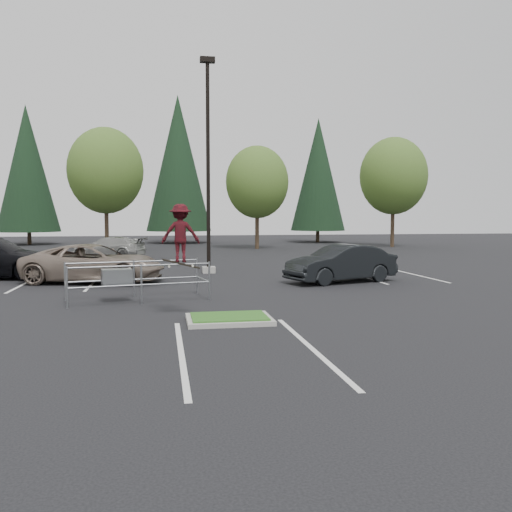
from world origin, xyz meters
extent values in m
plane|color=black|center=(0.00, 0.00, 0.00)|extent=(120.00, 120.00, 0.00)
cube|color=#A09D95|center=(0.00, 0.00, 0.06)|extent=(2.20, 1.60, 0.12)
cube|color=#2A6620|center=(0.00, 0.00, 0.13)|extent=(1.95, 1.35, 0.05)
cube|color=silver|center=(-4.50, 9.00, 0.00)|extent=(0.12, 5.20, 0.01)
cube|color=silver|center=(-7.20, 9.00, 0.00)|extent=(0.12, 5.20, 0.01)
cube|color=silver|center=(4.50, 9.00, 0.00)|extent=(0.12, 5.20, 0.01)
cube|color=silver|center=(7.20, 9.00, 0.00)|extent=(0.12, 5.20, 0.01)
cube|color=silver|center=(9.90, 9.00, 0.00)|extent=(0.12, 5.20, 0.01)
cube|color=silver|center=(-1.35, -3.00, 0.00)|extent=(0.12, 6.00, 0.01)
cube|color=silver|center=(1.35, -3.00, 0.00)|extent=(0.12, 6.00, 0.01)
cube|color=#A09D95|center=(0.50, 12.00, 0.15)|extent=(0.60, 0.60, 0.30)
cylinder|color=black|center=(0.50, 12.00, 5.00)|extent=(0.18, 0.18, 10.00)
cube|color=black|center=(0.50, 12.00, 10.00)|extent=(0.70, 0.35, 0.25)
cylinder|color=#38281C|center=(-6.00, 30.50, 1.75)|extent=(0.32, 0.32, 3.50)
ellipsoid|color=#405D22|center=(-6.00, 30.50, 6.26)|extent=(5.89, 5.89, 6.77)
sphere|color=#405D22|center=(-5.40, 30.20, 5.52)|extent=(3.68, 3.68, 3.68)
sphere|color=#405D22|center=(-6.50, 30.90, 5.70)|extent=(4.05, 4.05, 4.05)
cylinder|color=#38281C|center=(6.00, 29.80, 1.52)|extent=(0.32, 0.32, 3.04)
ellipsoid|color=#405D22|center=(6.00, 29.80, 5.44)|extent=(5.12, 5.12, 5.89)
sphere|color=#405D22|center=(6.60, 29.50, 4.80)|extent=(3.20, 3.20, 3.20)
sphere|color=#405D22|center=(5.50, 30.20, 4.96)|extent=(3.52, 3.52, 3.52)
cylinder|color=#38281C|center=(18.00, 30.30, 1.71)|extent=(0.32, 0.32, 3.42)
ellipsoid|color=#405D22|center=(18.00, 30.30, 6.12)|extent=(5.76, 5.76, 6.62)
sphere|color=#405D22|center=(18.60, 30.00, 5.40)|extent=(3.60, 3.60, 3.60)
sphere|color=#405D22|center=(17.50, 30.70, 5.58)|extent=(3.96, 3.96, 3.96)
cylinder|color=#38281C|center=(-14.00, 40.00, 0.60)|extent=(0.36, 0.36, 1.20)
cone|color=black|center=(-14.00, 40.00, 7.10)|extent=(5.72, 5.72, 11.80)
cylinder|color=#38281C|center=(0.00, 40.50, 0.60)|extent=(0.36, 0.36, 1.20)
cone|color=black|center=(0.00, 40.50, 7.85)|extent=(6.38, 6.38, 13.30)
cylinder|color=#38281C|center=(14.00, 39.50, 0.60)|extent=(0.36, 0.36, 1.20)
cone|color=black|center=(14.00, 39.50, 6.85)|extent=(5.50, 5.50, 11.30)
cylinder|color=gray|center=(-4.50, 2.81, 0.63)|extent=(0.07, 0.07, 1.26)
cylinder|color=gray|center=(-4.80, 4.32, 0.63)|extent=(0.07, 0.07, 1.26)
cylinder|color=gray|center=(-2.35, 3.25, 0.63)|extent=(0.07, 0.07, 1.26)
cylinder|color=gray|center=(-2.65, 4.75, 0.63)|extent=(0.07, 0.07, 1.26)
cylinder|color=gray|center=(-0.20, 3.68, 0.63)|extent=(0.07, 0.07, 1.26)
cylinder|color=gray|center=(-0.50, 5.19, 0.63)|extent=(0.07, 0.07, 1.26)
cylinder|color=gray|center=(-2.35, 3.25, 0.60)|extent=(4.31, 0.92, 0.05)
cylinder|color=gray|center=(-2.35, 3.25, 1.21)|extent=(4.31, 0.92, 0.05)
cylinder|color=gray|center=(-2.65, 4.75, 0.60)|extent=(4.31, 0.92, 0.05)
cylinder|color=gray|center=(-2.65, 4.75, 1.21)|extent=(4.31, 0.92, 0.05)
cube|color=gray|center=(-3.15, 3.87, 0.79)|extent=(1.03, 0.74, 0.53)
cube|color=black|center=(-1.20, 1.00, 1.45)|extent=(1.04, 0.38, 0.30)
cylinder|color=beige|center=(-1.52, 0.89, 1.39)|extent=(0.06, 0.04, 0.06)
cylinder|color=beige|center=(-1.52, 1.11, 1.39)|extent=(0.06, 0.04, 0.06)
cylinder|color=beige|center=(-0.88, 0.89, 1.39)|extent=(0.06, 0.04, 0.06)
cylinder|color=beige|center=(-0.88, 1.11, 1.39)|extent=(0.06, 0.04, 0.06)
imported|color=maroon|center=(-1.20, 1.00, 2.29)|extent=(1.07, 0.66, 1.59)
imported|color=gray|center=(-4.50, 9.21, 0.79)|extent=(6.16, 3.92, 1.58)
imported|color=black|center=(5.59, 7.49, 0.78)|extent=(4.98, 3.01, 1.55)
imported|color=#9FA09A|center=(-5.00, 22.00, 0.69)|extent=(5.15, 3.50, 1.38)
camera|label=1|loc=(-1.71, -13.86, 2.78)|focal=38.00mm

